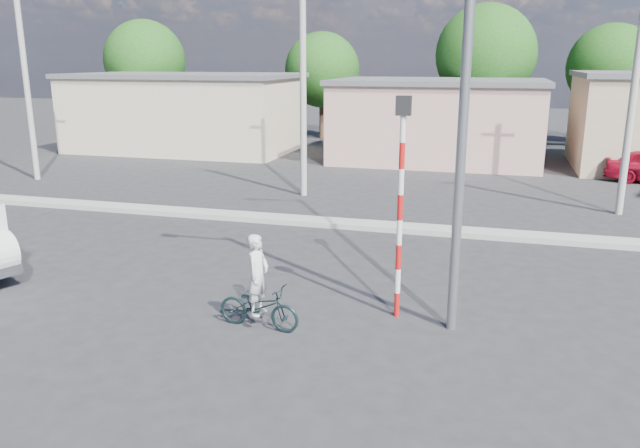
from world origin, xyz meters
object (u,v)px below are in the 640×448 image
(streetlight, at_px, (457,62))
(bicycle, at_px, (259,307))
(traffic_pole, at_px, (401,190))
(cyclist, at_px, (258,289))

(streetlight, bearing_deg, bicycle, -163.98)
(bicycle, xyz_separation_m, streetlight, (3.40, 0.98, 4.53))
(bicycle, relative_size, traffic_pole, 0.38)
(bicycle, height_order, streetlight, streetlight)
(streetlight, bearing_deg, cyclist, -163.98)
(traffic_pole, height_order, streetlight, streetlight)
(cyclist, height_order, streetlight, streetlight)
(bicycle, relative_size, streetlight, 0.18)
(cyclist, distance_m, traffic_pole, 3.31)
(cyclist, xyz_separation_m, streetlight, (3.40, 0.98, 4.18))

